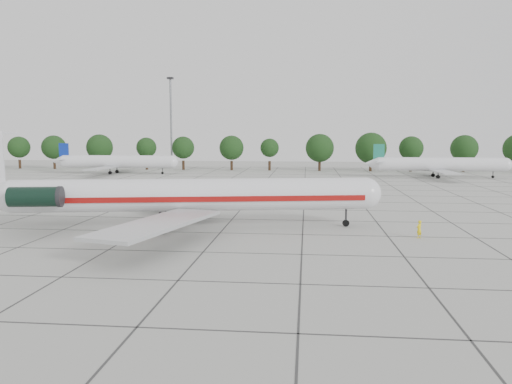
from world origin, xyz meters
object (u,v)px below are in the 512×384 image
(floodlight_mast, at_px, (171,118))
(ground_crew, at_px, (419,229))
(main_airliner, at_px, (169,195))
(bg_airliner_d, at_px, (440,165))
(bg_airliner_b, at_px, (116,162))

(floodlight_mast, bearing_deg, ground_crew, -62.22)
(main_airliner, xyz_separation_m, floodlight_mast, (-24.55, 90.45, 10.79))
(main_airliner, xyz_separation_m, bg_airliner_d, (43.00, 64.83, -0.59))
(bg_airliner_d, bearing_deg, floodlight_mast, 159.22)
(main_airliner, distance_m, floodlight_mast, 94.34)
(bg_airliner_b, height_order, bg_airliner_d, same)
(main_airliner, height_order, bg_airliner_d, main_airliner)
(bg_airliner_b, distance_m, floodlight_mast, 26.03)
(bg_airliner_d, xyz_separation_m, floodlight_mast, (-67.55, 25.63, 11.37))
(bg_airliner_b, bearing_deg, ground_crew, -51.29)
(bg_airliner_d, height_order, floodlight_mast, floodlight_mast)
(ground_crew, relative_size, bg_airliner_d, 0.06)
(ground_crew, bearing_deg, bg_airliner_b, -93.00)
(main_airliner, relative_size, ground_crew, 25.17)
(ground_crew, bearing_deg, main_airliner, -46.53)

